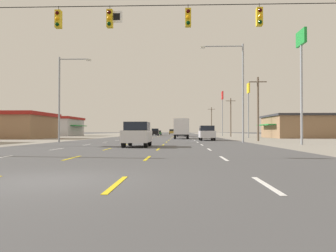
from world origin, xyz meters
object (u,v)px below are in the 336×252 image
Objects in this scene: suv_inner_right_midfar at (181,132)px; pole_sign_right_row_0 at (301,59)px; pole_sign_right_row_2 at (222,102)px; suv_inner_left_far at (155,132)px; sedan_inner_left_farther at (158,133)px; suv_center_turn_farthest at (172,132)px; suv_far_right_near at (207,133)px; streetlight_left_row_0 at (62,93)px; suv_center_turn_nearest at (137,134)px; streetlight_right_row_0 at (239,85)px; box_truck_inner_right_mid at (181,128)px; pole_sign_right_row_1 at (248,98)px.

suv_inner_right_midfar is 47.06m from pole_sign_right_row_0.
suv_inner_right_midfar is 0.43× the size of pole_sign_right_row_2.
suv_inner_left_far is 10.06m from sedan_inner_left_farther.
suv_inner_right_midfar is 1.00× the size of suv_center_turn_farthest.
sedan_inner_left_farther is at bearing 99.76° from suv_far_right_near.
streetlight_left_row_0 is at bearing 167.64° from pole_sign_right_row_0.
suv_center_turn_nearest is 14.86m from streetlight_right_row_0.
streetlight_right_row_0 reaches higher than suv_inner_left_far.
suv_inner_left_far is 60.16m from streetlight_right_row_0.
streetlight_right_row_0 is at bearing -71.48° from box_truck_inner_right_mid.
suv_far_right_near is 1.00× the size of suv_center_turn_farthest.
pole_sign_right_row_0 is at bearing -12.36° from streetlight_left_row_0.
pole_sign_right_row_1 is 22.71m from pole_sign_right_row_2.
streetlight_right_row_0 is at bearing 44.97° from suv_center_turn_nearest.
suv_center_turn_farthest is (3.93, 34.55, 0.00)m from suv_inner_left_far.
pole_sign_right_row_1 reaches higher than suv_center_turn_nearest.
suv_far_right_near is at bearing 68.96° from suv_center_turn_nearest.
suv_far_right_near is 1.00× the size of suv_inner_right_midfar.
suv_inner_left_far is 21.93m from pole_sign_right_row_2.
suv_center_turn_farthest is at bearing 83.87° from streetlight_left_row_0.
pole_sign_right_row_0 is (14.68, 4.50, 6.90)m from suv_center_turn_nearest.
suv_far_right_near is 60.90m from sedan_inner_left_farther.
streetlight_right_row_0 reaches higher than pole_sign_right_row_0.
box_truck_inner_right_mid is at bearing -109.60° from pole_sign_right_row_2.
suv_far_right_near and suv_inner_right_midfar have the same top height.
streetlight_right_row_0 is at bearing -77.06° from suv_inner_left_far.
sedan_inner_left_farther is 0.45× the size of pole_sign_right_row_1.
suv_far_right_near is 0.52× the size of streetlight_left_row_0.
pole_sign_right_row_2 is at bearing -72.89° from suv_center_turn_farthest.
suv_inner_left_far is 1.00× the size of suv_center_turn_farthest.
pole_sign_right_row_2 is at bearing 76.22° from suv_center_turn_nearest.
box_truck_inner_right_mid reaches higher than suv_inner_right_midfar.
box_truck_inner_right_mid is 0.71× the size of pole_sign_right_row_1.
streetlight_right_row_0 is at bearing 0.00° from streetlight_left_row_0.
sedan_inner_left_farther is (-7.08, 28.53, -0.27)m from suv_inner_right_midfar.
pole_sign_right_row_2 is at bearing 90.53° from pole_sign_right_row_0.
suv_inner_left_far is 34.77m from suv_center_turn_farthest.
sedan_inner_left_farther is at bearing 103.93° from suv_inner_right_midfar.
pole_sign_right_row_1 is at bearing 29.28° from box_truck_inner_right_mid.
suv_inner_left_far is at bearing 105.98° from pole_sign_right_row_0.
suv_center_turn_nearest is 1.09× the size of sedan_inner_left_farther.
suv_center_turn_nearest is 78.36m from sedan_inner_left_farther.
pole_sign_right_row_0 reaches higher than suv_inner_left_far.
sedan_inner_left_farther is (-6.95, 50.01, -1.08)m from box_truck_inner_right_mid.
streetlight_right_row_0 is (6.06, -39.93, 5.23)m from suv_inner_right_midfar.
suv_inner_left_far is 38.94m from pole_sign_right_row_1.
suv_center_turn_nearest is at bearing -94.35° from suv_inner_right_midfar.
suv_center_turn_nearest is at bearing -97.37° from box_truck_inner_right_mid.
pole_sign_right_row_1 is (9.05, 16.97, 6.41)m from suv_far_right_near.
pole_sign_right_row_2 reaches higher than pole_sign_right_row_0.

